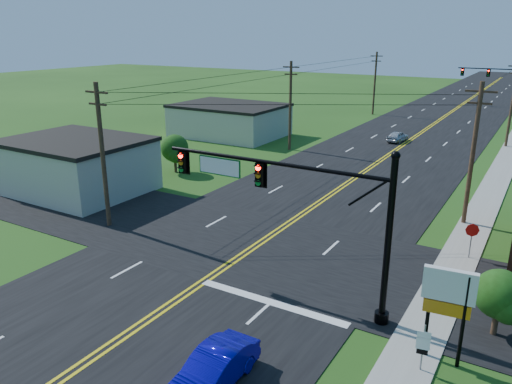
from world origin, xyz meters
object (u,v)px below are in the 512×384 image
Objects in this scene: signal_mast_main at (290,200)px; route_sign at (423,345)px; blue_car at (213,371)px; signal_mast_far at (494,78)px; stop_sign at (472,234)px.

signal_mast_main reaches higher than route_sign.
signal_mast_main is 5.82× the size of route_sign.
blue_car is 2.10× the size of route_sign.
signal_mast_far is 74.77m from route_sign.
blue_car is 16.61m from stop_sign.
stop_sign is (5.91, 15.50, 0.81)m from blue_car.
blue_car is at bearing -89.56° from signal_mast_far.
signal_mast_main is 72.00m from signal_mast_far.
route_sign is (6.66, -2.41, -3.62)m from signal_mast_main.
stop_sign is (6.52, -63.44, -3.07)m from signal_mast_far.
route_sign is at bearing -108.95° from stop_sign.
signal_mast_far is 63.85m from stop_sign.
route_sign is at bearing -84.96° from signal_mast_far.
signal_mast_main is 1.03× the size of signal_mast_far.
signal_mast_main is 5.51× the size of stop_sign.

